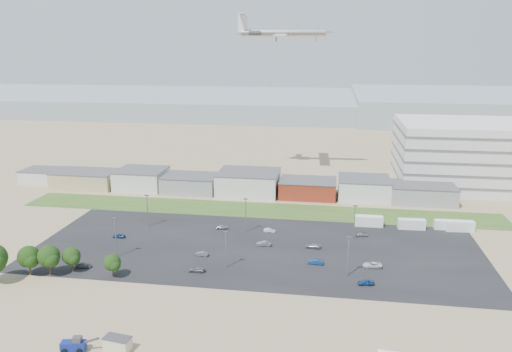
% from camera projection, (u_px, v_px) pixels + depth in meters
% --- Properties ---
extents(ground, '(700.00, 700.00, 0.00)m').
position_uv_depth(ground, '(223.00, 279.00, 117.04)').
color(ground, '#907F5B').
rests_on(ground, ground).
extents(parking_lot, '(120.00, 50.00, 0.01)m').
position_uv_depth(parking_lot, '(257.00, 248.00, 135.42)').
color(parking_lot, black).
rests_on(parking_lot, ground).
extents(grass_strip, '(160.00, 16.00, 0.02)m').
position_uv_depth(grass_strip, '(257.00, 210.00, 166.76)').
color(grass_strip, '#2E4E1D').
rests_on(grass_strip, ground).
extents(hills_backdrop, '(700.00, 200.00, 9.00)m').
position_uv_depth(hills_backdrop, '(353.00, 107.00, 411.16)').
color(hills_backdrop, gray).
rests_on(hills_backdrop, ground).
extents(building_row, '(170.00, 20.00, 8.00)m').
position_uv_depth(building_row, '(220.00, 181.00, 186.44)').
color(building_row, silver).
rests_on(building_row, ground).
extents(parking_garage, '(80.00, 40.00, 25.00)m').
position_uv_depth(parking_garage, '(505.00, 155.00, 191.36)').
color(parking_garage, silver).
rests_on(parking_garage, ground).
extents(portable_shed, '(5.26, 3.26, 2.49)m').
position_uv_depth(portable_shed, '(118.00, 344.00, 89.59)').
color(portable_shed, beige).
rests_on(portable_shed, ground).
extents(telehandler, '(7.20, 3.38, 2.88)m').
position_uv_depth(telehandler, '(73.00, 344.00, 89.09)').
color(telehandler, navy).
rests_on(telehandler, ground).
extents(box_trailer_a, '(8.44, 2.69, 3.16)m').
position_uv_depth(box_trailer_a, '(369.00, 221.00, 151.42)').
color(box_trailer_a, silver).
rests_on(box_trailer_a, ground).
extents(box_trailer_b, '(8.04, 2.82, 2.98)m').
position_uv_depth(box_trailer_b, '(412.00, 224.00, 149.09)').
color(box_trailer_b, silver).
rests_on(box_trailer_b, ground).
extents(box_trailer_c, '(7.53, 2.66, 2.79)m').
position_uv_depth(box_trailer_c, '(447.00, 225.00, 148.80)').
color(box_trailer_c, silver).
rests_on(box_trailer_c, ground).
extents(box_trailer_d, '(8.32, 3.24, 3.05)m').
position_uv_depth(box_trailer_d, '(460.00, 226.00, 147.38)').
color(box_trailer_d, silver).
rests_on(box_trailer_d, ground).
extents(tree_left, '(5.54, 5.54, 8.31)m').
position_uv_depth(tree_left, '(29.00, 259.00, 118.23)').
color(tree_left, black).
rests_on(tree_left, ground).
extents(tree_mid, '(5.62, 5.62, 8.42)m').
position_uv_depth(tree_mid, '(49.00, 258.00, 118.38)').
color(tree_mid, black).
rests_on(tree_mid, ground).
extents(tree_right, '(4.62, 4.62, 6.93)m').
position_uv_depth(tree_right, '(72.00, 258.00, 120.41)').
color(tree_right, black).
rests_on(tree_right, ground).
extents(tree_near, '(4.30, 4.30, 6.45)m').
position_uv_depth(tree_near, '(112.00, 264.00, 117.54)').
color(tree_near, black).
rests_on(tree_near, ground).
extents(lightpole_front_l, '(1.25, 0.52, 10.60)m').
position_uv_depth(lightpole_front_l, '(116.00, 237.00, 128.47)').
color(lightpole_front_l, slate).
rests_on(lightpole_front_l, ground).
extents(lightpole_front_m, '(1.11, 0.46, 9.46)m').
position_uv_depth(lightpole_front_m, '(226.00, 249.00, 122.27)').
color(lightpole_front_m, slate).
rests_on(lightpole_front_m, ground).
extents(lightpole_front_r, '(1.17, 0.49, 9.96)m').
position_uv_depth(lightpole_front_r, '(348.00, 257.00, 117.51)').
color(lightpole_front_r, slate).
rests_on(lightpole_front_r, ground).
extents(lightpole_back_l, '(1.17, 0.49, 9.96)m').
position_uv_depth(lightpole_back_l, '(148.00, 211.00, 150.20)').
color(lightpole_back_l, slate).
rests_on(lightpole_back_l, ground).
extents(lightpole_back_m, '(1.21, 0.50, 10.29)m').
position_uv_depth(lightpole_back_m, '(246.00, 215.00, 145.54)').
color(lightpole_back_m, slate).
rests_on(lightpole_back_m, ground).
extents(lightpole_back_r, '(1.17, 0.49, 9.91)m').
position_uv_depth(lightpole_back_r, '(355.00, 222.00, 140.51)').
color(lightpole_back_r, slate).
rests_on(lightpole_back_r, ground).
extents(airliner, '(42.88, 30.46, 12.23)m').
position_uv_depth(airliner, '(283.00, 33.00, 199.90)').
color(airliner, silver).
extents(parked_car_0, '(4.85, 2.58, 1.30)m').
position_uv_depth(parked_car_0, '(372.00, 265.00, 123.25)').
color(parked_car_0, silver).
rests_on(parked_car_0, ground).
extents(parked_car_1, '(4.01, 1.64, 1.29)m').
position_uv_depth(parked_car_1, '(315.00, 262.00, 125.03)').
color(parked_car_1, navy).
rests_on(parked_car_1, ground).
extents(parked_car_2, '(3.92, 1.97, 1.28)m').
position_uv_depth(parked_car_2, '(366.00, 282.00, 114.16)').
color(parked_car_2, navy).
rests_on(parked_car_2, ground).
extents(parked_car_3, '(3.95, 1.68, 1.14)m').
position_uv_depth(parked_car_3, '(197.00, 270.00, 120.78)').
color(parked_car_3, '#595B5E').
rests_on(parked_car_3, ground).
extents(parked_car_4, '(3.57, 1.58, 1.14)m').
position_uv_depth(parked_car_4, '(202.00, 254.00, 130.04)').
color(parked_car_4, '#595B5E').
rests_on(parked_car_4, ground).
extents(parked_car_5, '(3.58, 1.52, 1.21)m').
position_uv_depth(parked_car_5, '(119.00, 236.00, 142.34)').
color(parked_car_5, navy).
rests_on(parked_car_5, ground).
extents(parked_car_6, '(3.96, 2.02, 1.10)m').
position_uv_depth(parked_car_6, '(222.00, 227.00, 149.12)').
color(parked_car_6, '#A5A5AA').
rests_on(parked_car_6, ground).
extents(parked_car_7, '(4.10, 1.72, 1.32)m').
position_uv_depth(parked_car_7, '(264.00, 244.00, 136.50)').
color(parked_car_7, '#A5A5AA').
rests_on(parked_car_7, ground).
extents(parked_car_8, '(3.39, 1.52, 1.13)m').
position_uv_depth(parked_car_8, '(362.00, 235.00, 143.30)').
color(parked_car_8, '#A5A5AA').
rests_on(parked_car_8, ground).
extents(parked_car_10, '(4.28, 2.13, 1.19)m').
position_uv_depth(parked_car_10, '(84.00, 265.00, 123.15)').
color(parked_car_10, '#595B5E').
rests_on(parked_car_10, ground).
extents(parked_car_11, '(3.47, 1.28, 1.13)m').
position_uv_depth(parked_car_11, '(270.00, 230.00, 146.61)').
color(parked_car_11, silver).
rests_on(parked_car_11, ground).
extents(parked_car_12, '(4.33, 2.13, 1.21)m').
position_uv_depth(parked_car_12, '(313.00, 246.00, 135.01)').
color(parked_car_12, '#A5A5AA').
rests_on(parked_car_12, ground).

